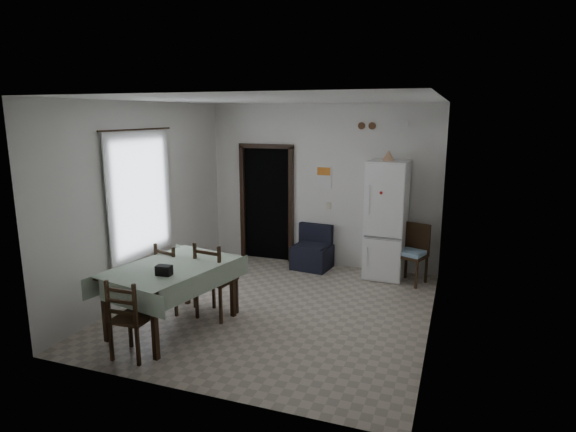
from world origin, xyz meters
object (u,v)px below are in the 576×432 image
(dining_chair_far_left, at_px, (176,276))
(dining_chair_far_right, at_px, (216,279))
(corner_chair, at_px, (412,255))
(fridge, at_px, (386,220))
(navy_seat, at_px, (312,248))
(dining_chair_near_head, at_px, (132,317))
(dining_table, at_px, (173,297))

(dining_chair_far_left, distance_m, dining_chair_far_right, 0.65)
(corner_chair, bearing_deg, fridge, 176.84)
(fridge, distance_m, navy_seat, 1.42)
(dining_chair_far_right, distance_m, dining_chair_near_head, 1.37)
(dining_table, bearing_deg, fridge, 64.64)
(fridge, distance_m, dining_chair_far_right, 3.12)
(fridge, distance_m, dining_chair_far_left, 3.55)
(dining_table, xyz_separation_m, dining_chair_near_head, (-0.01, -0.79, 0.05))
(fridge, distance_m, dining_table, 3.76)
(dining_table, height_order, dining_chair_far_left, dining_chair_far_left)
(navy_seat, relative_size, dining_chair_far_left, 0.79)
(navy_seat, xyz_separation_m, dining_chair_far_left, (-1.26, -2.42, 0.10))
(corner_chair, distance_m, dining_table, 3.87)
(fridge, height_order, dining_chair_near_head, fridge)
(navy_seat, bearing_deg, dining_table, -101.05)
(dining_table, relative_size, dining_chair_far_right, 1.53)
(corner_chair, xyz_separation_m, dining_chair_far_right, (-2.36, -2.24, 0.04))
(dining_table, bearing_deg, dining_chair_near_head, -78.92)
(corner_chair, relative_size, dining_table, 0.60)
(navy_seat, relative_size, corner_chair, 0.79)
(dining_table, bearing_deg, corner_chair, 57.48)
(fridge, relative_size, dining_chair_near_head, 2.08)
(corner_chair, distance_m, dining_chair_far_right, 3.25)
(navy_seat, distance_m, dining_chair_far_left, 2.73)
(corner_chair, bearing_deg, dining_chair_far_right, -116.59)
(corner_chair, distance_m, dining_chair_near_head, 4.48)
(dining_chair_far_right, bearing_deg, dining_table, 64.23)
(dining_chair_near_head, bearing_deg, dining_table, -92.54)
(dining_chair_far_left, bearing_deg, navy_seat, -102.89)
(dining_table, height_order, dining_chair_far_right, dining_chair_far_right)
(fridge, xyz_separation_m, corner_chair, (0.46, -0.20, -0.50))
(dining_table, height_order, dining_chair_near_head, dining_chair_near_head)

